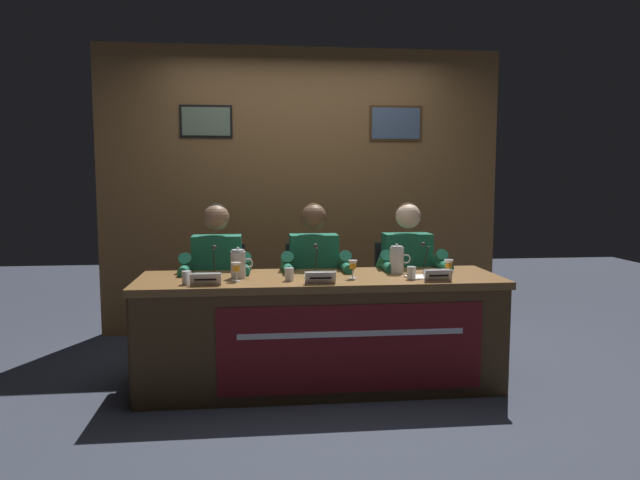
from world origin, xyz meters
name	(u,v)px	position (x,y,z in m)	size (l,w,h in m)	color
ground_plane	(320,384)	(0.00, 0.00, 0.00)	(12.00, 12.00, 0.00)	#383D4C
wall_back_panelled	(302,191)	(0.00, 1.51, 1.30)	(3.66, 0.14, 2.60)	brown
conference_table	(322,317)	(0.01, -0.10, 0.50)	(2.46, 0.75, 0.76)	brown
chair_left	(219,306)	(-0.72, 0.56, 0.45)	(0.44, 0.45, 0.92)	black
panelist_left	(217,275)	(-0.72, 0.36, 0.73)	(0.51, 0.48, 1.24)	black
nameplate_left	(206,279)	(-0.75, -0.26, 0.80)	(0.19, 0.06, 0.08)	white
juice_glass_left	(236,268)	(-0.56, -0.13, 0.85)	(0.06, 0.06, 0.12)	white
water_cup_left	(187,278)	(-0.87, -0.21, 0.80)	(0.06, 0.06, 0.08)	silver
microphone_left	(214,268)	(-0.71, -0.01, 0.83)	(0.06, 0.17, 0.22)	black
chair_center	(312,304)	(0.00, 0.56, 0.45)	(0.44, 0.45, 0.92)	black
panelist_center	(315,273)	(0.00, 0.36, 0.73)	(0.51, 0.48, 1.24)	black
nameplate_center	(320,278)	(-0.03, -0.28, 0.80)	(0.20, 0.06, 0.08)	white
juice_glass_center	(353,266)	(0.21, -0.11, 0.85)	(0.06, 0.06, 0.12)	white
water_cup_center	(289,275)	(-0.22, -0.15, 0.80)	(0.06, 0.06, 0.08)	silver
microphone_center	(317,266)	(-0.02, 0.00, 0.83)	(0.06, 0.17, 0.22)	black
chair_right	(402,302)	(0.72, 0.56, 0.45)	(0.44, 0.45, 0.92)	black
panelist_right	(409,271)	(0.72, 0.36, 0.73)	(0.51, 0.48, 1.24)	black
nameplate_right	(438,275)	(0.74, -0.28, 0.80)	(0.18, 0.06, 0.08)	white
juice_glass_right	(449,265)	(0.85, -0.15, 0.85)	(0.06, 0.06, 0.12)	white
water_cup_right	(411,274)	(0.59, -0.18, 0.80)	(0.06, 0.06, 0.08)	silver
microphone_right	(426,264)	(0.75, 0.02, 0.83)	(0.06, 0.17, 0.22)	black
water_pitcher_left_side	(238,264)	(-0.55, 0.00, 0.85)	(0.15, 0.10, 0.21)	silver
water_pitcher_right_side	(397,260)	(0.56, 0.08, 0.85)	(0.15, 0.10, 0.21)	silver
document_stack_right	(423,277)	(0.68, -0.14, 0.77)	(0.23, 0.18, 0.01)	white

